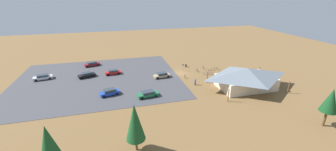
{
  "coord_description": "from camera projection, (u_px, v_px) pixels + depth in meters",
  "views": [
    {
      "loc": [
        18.18,
        54.53,
        21.96
      ],
      "look_at": [
        4.58,
        3.86,
        1.2
      ],
      "focal_mm": 22.31,
      "sensor_mm": 36.0,
      "label": 1
    }
  ],
  "objects": [
    {
      "name": "car_red_end_stall",
      "position": [
        113.0,
        72.0,
        60.18
      ],
      "size": [
        4.46,
        2.23,
        1.37
      ],
      "color": "red",
      "rests_on": "parking_lot_asphalt"
    },
    {
      "name": "car_blue_inner_stall",
      "position": [
        110.0,
        92.0,
        47.92
      ],
      "size": [
        4.64,
        2.81,
        1.45
      ],
      "color": "#1E42B2",
      "rests_on": "parking_lot_asphalt"
    },
    {
      "name": "pine_far_east",
      "position": [
        331.0,
        101.0,
        35.29
      ],
      "size": [
        2.74,
        2.74,
        7.2
      ],
      "color": "brown",
      "rests_on": "ground"
    },
    {
      "name": "car_silver_far_end",
      "position": [
        43.0,
        77.0,
        56.61
      ],
      "size": [
        5.0,
        2.76,
        1.37
      ],
      "color": "#BCBCC1",
      "rests_on": "parking_lot_asphalt"
    },
    {
      "name": "lot_sign",
      "position": [
        183.0,
        66.0,
        62.74
      ],
      "size": [
        0.56,
        0.08,
        2.2
      ],
      "color": "#99999E",
      "rests_on": "ground"
    },
    {
      "name": "bicycle_purple_trailside",
      "position": [
        211.0,
        74.0,
        59.94
      ],
      "size": [
        0.91,
        1.43,
        0.74
      ],
      "color": "black",
      "rests_on": "ground"
    },
    {
      "name": "pine_far_west",
      "position": [
        135.0,
        122.0,
        29.62
      ],
      "size": [
        2.84,
        2.84,
        7.78
      ],
      "color": "brown",
      "rests_on": "ground"
    },
    {
      "name": "trash_bin",
      "position": [
        186.0,
        66.0,
        66.5
      ],
      "size": [
        0.6,
        0.6,
        0.9
      ],
      "primitive_type": "cylinder",
      "color": "brown",
      "rests_on": "ground"
    },
    {
      "name": "bicycle_blue_edge_north",
      "position": [
        197.0,
        71.0,
        62.43
      ],
      "size": [
        0.48,
        1.76,
        0.84
      ],
      "color": "black",
      "rests_on": "ground"
    },
    {
      "name": "car_green_front_row",
      "position": [
        148.0,
        94.0,
        47.16
      ],
      "size": [
        4.91,
        2.47,
        1.35
      ],
      "color": "#1E6B3D",
      "rests_on": "parking_lot_asphalt"
    },
    {
      "name": "visitor_near_lot",
      "position": [
        195.0,
        82.0,
        53.23
      ],
      "size": [
        0.36,
        0.36,
        1.75
      ],
      "color": "#2D3347",
      "rests_on": "ground"
    },
    {
      "name": "parking_lot_asphalt",
      "position": [
        99.0,
        79.0,
        57.06
      ],
      "size": [
        43.43,
        35.36,
        0.05
      ],
      "primitive_type": "cube",
      "color": "#424247",
      "rests_on": "ground"
    },
    {
      "name": "bicycle_orange_yard_front",
      "position": [
        203.0,
        68.0,
        64.79
      ],
      "size": [
        0.48,
        1.6,
        0.78
      ],
      "color": "black",
      "rests_on": "ground"
    },
    {
      "name": "car_tan_by_curb",
      "position": [
        162.0,
        75.0,
        57.93
      ],
      "size": [
        4.73,
        2.4,
        1.42
      ],
      "color": "tan",
      "rests_on": "parking_lot_asphalt"
    },
    {
      "name": "bicycle_red_near_sign",
      "position": [
        209.0,
        71.0,
        62.03
      ],
      "size": [
        1.52,
        0.98,
        0.88
      ],
      "color": "black",
      "rests_on": "ground"
    },
    {
      "name": "bicycle_teal_lone_east",
      "position": [
        217.0,
        68.0,
        64.21
      ],
      "size": [
        1.03,
        1.35,
        0.82
      ],
      "color": "black",
      "rests_on": "ground"
    },
    {
      "name": "ground",
      "position": [
        180.0,
        73.0,
        61.43
      ],
      "size": [
        160.0,
        160.0,
        0.0
      ],
      "primitive_type": "plane",
      "color": "brown",
      "rests_on": "ground"
    },
    {
      "name": "bike_pavilion",
      "position": [
        246.0,
        77.0,
        51.0
      ],
      "size": [
        16.16,
        11.05,
        5.12
      ],
      "color": "beige",
      "rests_on": "ground"
    },
    {
      "name": "bicycle_black_yard_left",
      "position": [
        220.0,
        73.0,
        60.56
      ],
      "size": [
        1.72,
        0.57,
        0.83
      ],
      "color": "black",
      "rests_on": "ground"
    },
    {
      "name": "bicycle_silver_back_row",
      "position": [
        212.0,
        69.0,
        63.36
      ],
      "size": [
        1.67,
        0.48,
        0.79
      ],
      "color": "black",
      "rests_on": "ground"
    },
    {
      "name": "car_maroon_aisle_side",
      "position": [
        92.0,
        64.0,
        67.1
      ],
      "size": [
        4.97,
        3.22,
        1.36
      ],
      "color": "maroon",
      "rests_on": "parking_lot_asphalt"
    },
    {
      "name": "bicycle_green_mid_cluster",
      "position": [
        185.0,
        77.0,
        57.67
      ],
      "size": [
        0.58,
        1.71,
        0.88
      ],
      "color": "black",
      "rests_on": "ground"
    },
    {
      "name": "pine_midwest",
      "position": [
        49.0,
        147.0,
        24.34
      ],
      "size": [
        3.13,
        3.13,
        8.18
      ],
      "color": "brown",
      "rests_on": "ground"
    },
    {
      "name": "car_black_mid_lot",
      "position": [
        87.0,
        75.0,
        58.14
      ],
      "size": [
        4.91,
        3.27,
        1.39
      ],
      "color": "black",
      "rests_on": "parking_lot_asphalt"
    },
    {
      "name": "bicycle_white_front_row",
      "position": [
        206.0,
        74.0,
        60.06
      ],
      "size": [
        1.34,
        1.16,
        0.87
      ],
      "color": "black",
      "rests_on": "ground"
    }
  ]
}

